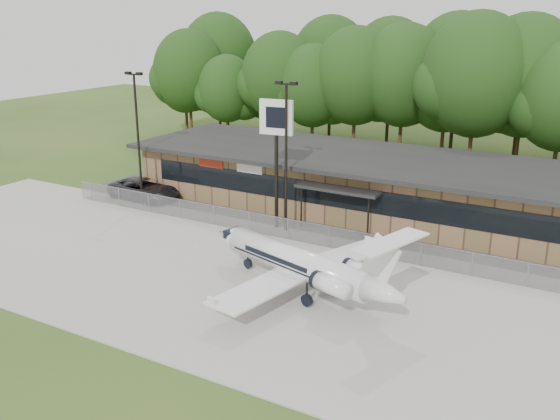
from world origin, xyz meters
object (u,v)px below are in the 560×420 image
Objects in this scene: business_jet at (304,266)px; suv at (144,189)px; pole_sign at (276,131)px; terminal at (394,186)px.

suv is at bearing 170.55° from business_jet.
pole_sign reaches higher than business_jet.
terminal is at bearing 43.04° from pole_sign.
pole_sign is (12.74, -0.69, 6.01)m from suv.
pole_sign is (-5.92, -7.14, 4.68)m from terminal.
business_jet is 2.23× the size of suv.
suv is 0.68× the size of pole_sign.
terminal is 19.78m from suv.
pole_sign is at bearing 144.00° from business_jet.
business_jet is 1.52× the size of pole_sign.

